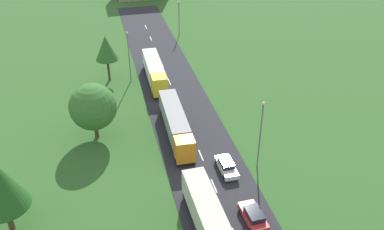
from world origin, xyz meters
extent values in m
cube|color=#2B2B30|center=(0.00, 24.50, 0.03)|extent=(10.00, 140.00, 0.06)
cube|color=white|center=(0.00, 23.43, 0.07)|extent=(0.16, 2.40, 0.01)
cube|color=white|center=(0.00, 29.51, 0.07)|extent=(0.16, 2.40, 0.01)
cube|color=white|center=(0.00, 36.62, 0.07)|extent=(0.16, 2.40, 0.01)
cube|color=white|center=(0.00, 43.08, 0.07)|extent=(0.16, 2.40, 0.01)
cube|color=white|center=(0.00, 50.91, 0.07)|extent=(0.16, 2.40, 0.01)
cube|color=white|center=(0.00, 58.05, 0.07)|extent=(0.16, 2.40, 0.01)
cube|color=white|center=(0.00, 64.84, 0.07)|extent=(0.16, 2.40, 0.01)
cube|color=white|center=(0.00, 71.56, 0.07)|extent=(0.16, 2.40, 0.01)
cube|color=white|center=(0.00, 78.90, 0.07)|extent=(0.16, 2.40, 0.01)
cube|color=beige|center=(-2.66, 17.93, 2.32)|extent=(2.73, 9.68, 2.91)
cube|color=black|center=(-2.66, 17.93, 0.66)|extent=(1.12, 9.16, 0.24)
cylinder|color=black|center=(-1.68, 20.84, 0.56)|extent=(0.37, 1.01, 1.00)
cylinder|color=black|center=(-3.78, 20.79, 0.56)|extent=(0.37, 1.01, 1.00)
cylinder|color=black|center=(-1.71, 21.99, 0.56)|extent=(0.37, 1.01, 1.00)
cylinder|color=black|center=(-3.81, 21.94, 0.56)|extent=(0.37, 1.01, 1.00)
cube|color=orange|center=(-2.34, 28.72, 2.05)|extent=(2.49, 2.30, 2.98)
cube|color=black|center=(-2.37, 27.65, 2.58)|extent=(2.10, 0.15, 1.31)
cube|color=gray|center=(-2.17, 36.06, 2.17)|extent=(2.77, 11.79, 2.63)
cube|color=black|center=(-2.17, 36.06, 0.66)|extent=(1.16, 11.17, 0.24)
cylinder|color=black|center=(-1.30, 28.13, 0.56)|extent=(0.37, 1.01, 1.00)
cylinder|color=black|center=(-3.40, 28.18, 0.56)|extent=(0.37, 1.01, 1.00)
cylinder|color=black|center=(-1.04, 39.55, 0.56)|extent=(0.37, 1.01, 1.00)
cylinder|color=black|center=(-3.14, 39.60, 0.56)|extent=(0.37, 1.01, 1.00)
cylinder|color=black|center=(-1.01, 40.96, 0.56)|extent=(0.37, 1.01, 1.00)
cylinder|color=black|center=(-3.11, 41.01, 0.56)|extent=(0.37, 1.01, 1.00)
cube|color=yellow|center=(-2.47, 46.29, 2.10)|extent=(2.49, 2.79, 3.09)
cube|color=black|center=(-2.49, 44.97, 2.66)|extent=(2.10, 0.13, 1.36)
cube|color=white|center=(-2.35, 53.10, 2.17)|extent=(2.67, 10.22, 2.62)
cube|color=black|center=(-2.35, 53.10, 0.66)|extent=(1.06, 9.68, 0.24)
cylinder|color=black|center=(-1.43, 45.58, 0.56)|extent=(0.37, 1.01, 1.00)
cylinder|color=black|center=(-3.53, 45.62, 0.56)|extent=(0.37, 1.01, 1.00)
cylinder|color=black|center=(-1.25, 56.13, 0.56)|extent=(0.37, 1.01, 1.00)
cylinder|color=black|center=(-3.35, 56.17, 0.56)|extent=(0.37, 1.01, 1.00)
cylinder|color=black|center=(-1.23, 57.35, 0.56)|extent=(0.37, 1.01, 1.00)
cylinder|color=black|center=(-3.33, 57.39, 0.56)|extent=(0.37, 1.01, 1.00)
cube|color=red|center=(2.42, 17.11, 0.72)|extent=(2.03, 4.33, 0.68)
cube|color=black|center=(2.42, 16.90, 1.36)|extent=(1.65, 2.45, 0.60)
cylinder|color=black|center=(1.53, 18.52, 0.38)|extent=(0.25, 0.65, 0.64)
cylinder|color=black|center=(3.17, 18.59, 0.38)|extent=(0.25, 0.65, 0.64)
cylinder|color=black|center=(3.30, 15.70, 0.38)|extent=(0.25, 0.65, 0.64)
cube|color=white|center=(2.21, 25.67, 0.69)|extent=(1.84, 4.48, 0.63)
cube|color=black|center=(2.21, 25.89, 1.29)|extent=(1.52, 2.52, 0.57)
cylinder|color=black|center=(3.02, 24.18, 0.38)|extent=(0.23, 0.64, 0.64)
cylinder|color=black|center=(1.47, 24.14, 0.38)|extent=(0.23, 0.64, 0.64)
cylinder|color=black|center=(2.95, 27.19, 0.38)|extent=(0.23, 0.64, 0.64)
cylinder|color=black|center=(1.40, 27.16, 0.38)|extent=(0.23, 0.64, 0.64)
cylinder|color=slate|center=(6.31, 25.84, 4.48)|extent=(0.18, 0.18, 8.95)
sphere|color=silver|center=(6.31, 25.84, 9.07)|extent=(0.36, 0.36, 0.36)
cylinder|color=slate|center=(-6.36, 52.86, 4.32)|extent=(0.18, 0.18, 8.63)
sphere|color=silver|center=(-6.36, 52.86, 8.75)|extent=(0.36, 0.36, 0.36)
cylinder|color=slate|center=(6.30, 72.10, 3.60)|extent=(0.18, 0.18, 7.20)
sphere|color=silver|center=(6.30, 72.10, 7.32)|extent=(0.36, 0.36, 0.36)
cylinder|color=#513823|center=(-12.86, 36.95, 1.25)|extent=(0.55, 0.55, 2.51)
sphere|color=#38702D|center=(-12.86, 36.95, 4.87)|extent=(6.30, 6.30, 6.30)
cylinder|color=#513823|center=(-22.23, 22.07, 1.66)|extent=(0.62, 0.62, 3.31)
cylinder|color=#513823|center=(-9.93, 54.17, 1.92)|extent=(0.41, 0.41, 3.85)
cone|color=#2D6628|center=(-9.93, 54.17, 5.92)|extent=(3.76, 3.76, 4.14)
camera|label=1|loc=(-11.29, -12.05, 32.86)|focal=38.96mm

